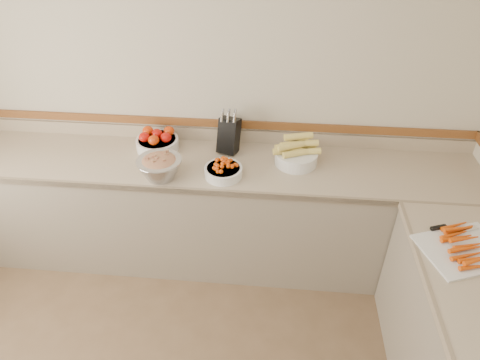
# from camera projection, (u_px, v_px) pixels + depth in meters

# --- Properties ---
(back_wall) EXTENTS (4.00, 0.00, 4.00)m
(back_wall) POSITION_uv_depth(u_px,v_px,m) (200.00, 91.00, 3.06)
(back_wall) COLOR beige
(back_wall) RESTS_ON ground_plane
(counter_back) EXTENTS (4.00, 0.65, 1.08)m
(counter_back) POSITION_uv_depth(u_px,v_px,m) (199.00, 210.00, 3.29)
(counter_back) COLOR tan
(counter_back) RESTS_ON ground_plane
(knife_block) EXTENTS (0.18, 0.20, 0.34)m
(knife_block) POSITION_uv_depth(u_px,v_px,m) (229.00, 135.00, 3.08)
(knife_block) COLOR black
(knife_block) RESTS_ON counter_back
(tomato_bowl) EXTENTS (0.31, 0.31, 0.15)m
(tomato_bowl) POSITION_uv_depth(u_px,v_px,m) (157.00, 141.00, 3.14)
(tomato_bowl) COLOR white
(tomato_bowl) RESTS_ON counter_back
(cherry_tomato_bowl) EXTENTS (0.26, 0.26, 0.14)m
(cherry_tomato_bowl) POSITION_uv_depth(u_px,v_px,m) (223.00, 170.00, 2.87)
(cherry_tomato_bowl) COLOR white
(cherry_tomato_bowl) RESTS_ON counter_back
(corn_bowl) EXTENTS (0.33, 0.30, 0.22)m
(corn_bowl) POSITION_uv_depth(u_px,v_px,m) (296.00, 154.00, 2.98)
(corn_bowl) COLOR white
(corn_bowl) RESTS_ON counter_back
(rhubarb_bowl) EXTENTS (0.30, 0.30, 0.17)m
(rhubarb_bowl) POSITION_uv_depth(u_px,v_px,m) (160.00, 166.00, 2.83)
(rhubarb_bowl) COLOR #B2B2BA
(rhubarb_bowl) RESTS_ON counter_back
(cutting_board) EXTENTS (0.54, 0.48, 0.06)m
(cutting_board) POSITION_uv_depth(u_px,v_px,m) (464.00, 247.00, 2.32)
(cutting_board) COLOR silver
(cutting_board) RESTS_ON counter_right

